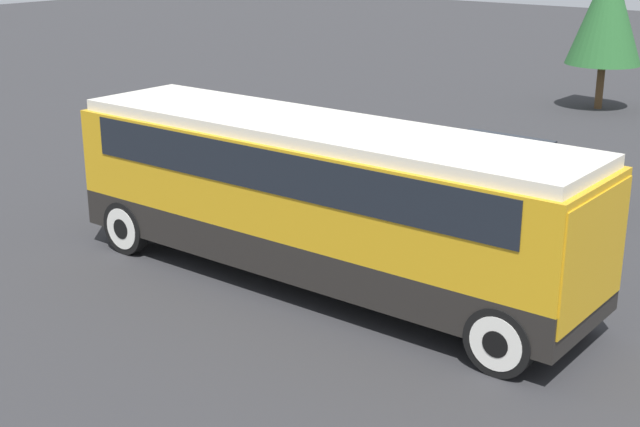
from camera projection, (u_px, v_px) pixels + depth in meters
ground_plane at (320, 283)px, 17.19m from camera, size 120.00×120.00×0.00m
tour_bus at (324, 189)px, 16.54m from camera, size 10.64×2.67×3.15m
parked_car_near at (502, 168)px, 22.54m from camera, size 4.68×1.86×1.43m
parked_car_mid at (393, 175)px, 21.90m from camera, size 4.30×1.96×1.47m
tree_center at (607, 11)px, 32.32m from camera, size 2.73×2.73×5.55m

